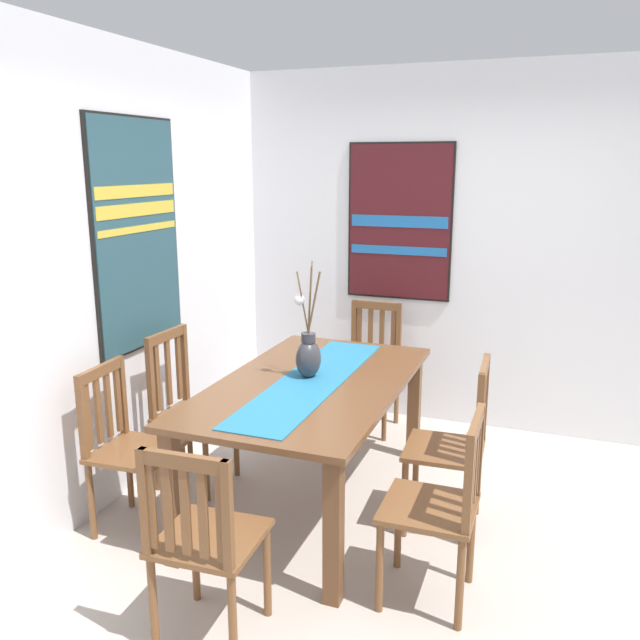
{
  "coord_description": "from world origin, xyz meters",
  "views": [
    {
      "loc": [
        -3.13,
        -0.65,
        2.01
      ],
      "look_at": [
        0.32,
        0.65,
        1.11
      ],
      "focal_mm": 36.82,
      "sensor_mm": 36.0,
      "label": 1
    }
  ],
  "objects_px": {
    "chair_3": "(456,442)",
    "chair_5": "(203,538)",
    "chair_1": "(188,407)",
    "chair_2": "(442,504)",
    "painting_on_side_wall": "(400,222)",
    "chair_4": "(371,364)",
    "chair_0": "(126,444)",
    "centerpiece_vase": "(308,354)",
    "painting_on_back_wall": "(136,235)",
    "dining_table": "(312,398)"
  },
  "relations": [
    {
      "from": "chair_3",
      "to": "chair_5",
      "type": "height_order",
      "value": "chair_3"
    },
    {
      "from": "chair_1",
      "to": "chair_2",
      "type": "bearing_deg",
      "value": -109.7
    },
    {
      "from": "painting_on_side_wall",
      "to": "chair_3",
      "type": "bearing_deg",
      "value": -154.66
    },
    {
      "from": "chair_1",
      "to": "painting_on_side_wall",
      "type": "height_order",
      "value": "painting_on_side_wall"
    },
    {
      "from": "chair_4",
      "to": "chair_0",
      "type": "bearing_deg",
      "value": 155.57
    },
    {
      "from": "centerpiece_vase",
      "to": "chair_5",
      "type": "height_order",
      "value": "centerpiece_vase"
    },
    {
      "from": "centerpiece_vase",
      "to": "chair_2",
      "type": "relative_size",
      "value": 0.74
    },
    {
      "from": "chair_2",
      "to": "chair_5",
      "type": "relative_size",
      "value": 1.0
    },
    {
      "from": "chair_5",
      "to": "painting_on_side_wall",
      "type": "bearing_deg",
      "value": -1.95
    },
    {
      "from": "chair_5",
      "to": "chair_1",
      "type": "bearing_deg",
      "value": 34.12
    },
    {
      "from": "chair_3",
      "to": "chair_5",
      "type": "xyz_separation_m",
      "value": [
        -1.29,
        0.83,
        -0.02
      ]
    },
    {
      "from": "chair_4",
      "to": "painting_on_side_wall",
      "type": "bearing_deg",
      "value": -21.85
    },
    {
      "from": "chair_5",
      "to": "painting_on_side_wall",
      "type": "height_order",
      "value": "painting_on_side_wall"
    },
    {
      "from": "chair_4",
      "to": "painting_on_back_wall",
      "type": "bearing_deg",
      "value": 139.25
    },
    {
      "from": "chair_5",
      "to": "chair_3",
      "type": "bearing_deg",
      "value": -32.64
    },
    {
      "from": "chair_3",
      "to": "dining_table",
      "type": "bearing_deg",
      "value": 91.61
    },
    {
      "from": "chair_0",
      "to": "chair_4",
      "type": "height_order",
      "value": "chair_4"
    },
    {
      "from": "chair_1",
      "to": "chair_3",
      "type": "relative_size",
      "value": 1.01
    },
    {
      "from": "chair_1",
      "to": "chair_5",
      "type": "relative_size",
      "value": 1.06
    },
    {
      "from": "dining_table",
      "to": "centerpiece_vase",
      "type": "bearing_deg",
      "value": 38.39
    },
    {
      "from": "chair_3",
      "to": "chair_1",
      "type": "bearing_deg",
      "value": 91.45
    },
    {
      "from": "chair_1",
      "to": "painting_on_side_wall",
      "type": "xyz_separation_m",
      "value": [
        1.59,
        -0.94,
        1.06
      ]
    },
    {
      "from": "chair_0",
      "to": "chair_3",
      "type": "distance_m",
      "value": 1.81
    },
    {
      "from": "chair_5",
      "to": "painting_on_side_wall",
      "type": "xyz_separation_m",
      "value": [
        2.84,
        -0.1,
        1.06
      ]
    },
    {
      "from": "dining_table",
      "to": "chair_0",
      "type": "distance_m",
      "value": 1.07
    },
    {
      "from": "dining_table",
      "to": "chair_4",
      "type": "xyz_separation_m",
      "value": [
        1.27,
        0.01,
        -0.17
      ]
    },
    {
      "from": "chair_0",
      "to": "painting_on_side_wall",
      "type": "distance_m",
      "value": 2.61
    },
    {
      "from": "centerpiece_vase",
      "to": "chair_4",
      "type": "relative_size",
      "value": 0.71
    },
    {
      "from": "chair_0",
      "to": "chair_4",
      "type": "bearing_deg",
      "value": -24.43
    },
    {
      "from": "centerpiece_vase",
      "to": "chair_1",
      "type": "height_order",
      "value": "centerpiece_vase"
    },
    {
      "from": "centerpiece_vase",
      "to": "painting_on_back_wall",
      "type": "xyz_separation_m",
      "value": [
        -0.08,
        1.08,
        0.66
      ]
    },
    {
      "from": "chair_0",
      "to": "chair_2",
      "type": "relative_size",
      "value": 1.01
    },
    {
      "from": "chair_4",
      "to": "painting_on_back_wall",
      "type": "height_order",
      "value": "painting_on_back_wall"
    },
    {
      "from": "painting_on_side_wall",
      "to": "chair_5",
      "type": "bearing_deg",
      "value": 178.05
    },
    {
      "from": "dining_table",
      "to": "painting_on_back_wall",
      "type": "xyz_separation_m",
      "value": [
        -0.03,
        1.13,
        0.91
      ]
    },
    {
      "from": "chair_2",
      "to": "chair_0",
      "type": "bearing_deg",
      "value": 89.04
    },
    {
      "from": "dining_table",
      "to": "centerpiece_vase",
      "type": "distance_m",
      "value": 0.26
    },
    {
      "from": "dining_table",
      "to": "centerpiece_vase",
      "type": "height_order",
      "value": "centerpiece_vase"
    },
    {
      "from": "centerpiece_vase",
      "to": "painting_on_side_wall",
      "type": "bearing_deg",
      "value": -5.83
    },
    {
      "from": "painting_on_back_wall",
      "to": "painting_on_side_wall",
      "type": "bearing_deg",
      "value": -37.78
    },
    {
      "from": "dining_table",
      "to": "chair_5",
      "type": "height_order",
      "value": "chair_5"
    },
    {
      "from": "dining_table",
      "to": "chair_5",
      "type": "distance_m",
      "value": 1.28
    },
    {
      "from": "dining_table",
      "to": "painting_on_side_wall",
      "type": "height_order",
      "value": "painting_on_side_wall"
    },
    {
      "from": "centerpiece_vase",
      "to": "painting_on_back_wall",
      "type": "relative_size",
      "value": 0.49
    },
    {
      "from": "dining_table",
      "to": "chair_2",
      "type": "bearing_deg",
      "value": -125.68
    },
    {
      "from": "centerpiece_vase",
      "to": "chair_1",
      "type": "distance_m",
      "value": 0.89
    },
    {
      "from": "chair_0",
      "to": "chair_2",
      "type": "distance_m",
      "value": 1.74
    },
    {
      "from": "chair_2",
      "to": "chair_4",
      "type": "xyz_separation_m",
      "value": [
        1.9,
        0.89,
        0.01
      ]
    },
    {
      "from": "chair_0",
      "to": "chair_1",
      "type": "distance_m",
      "value": 0.59
    },
    {
      "from": "chair_2",
      "to": "painting_on_back_wall",
      "type": "relative_size",
      "value": 0.66
    }
  ]
}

